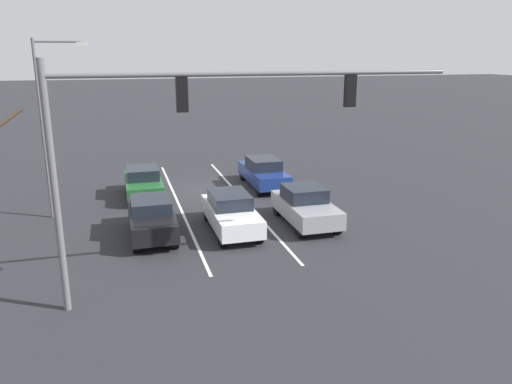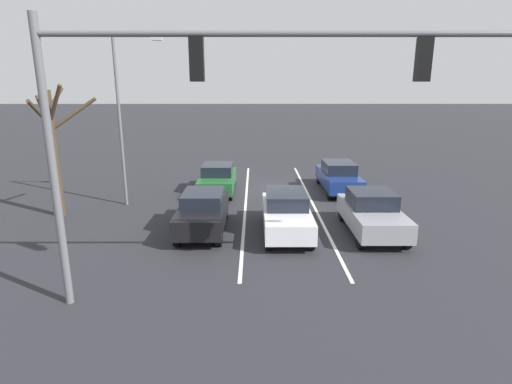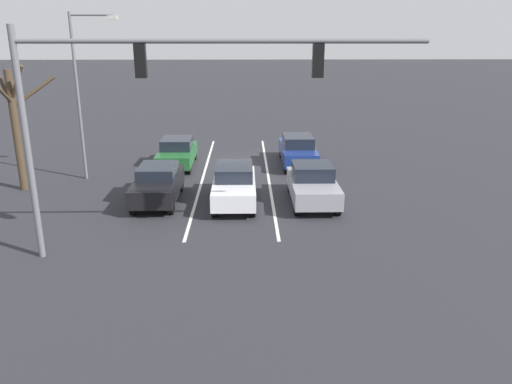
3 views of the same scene
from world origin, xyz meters
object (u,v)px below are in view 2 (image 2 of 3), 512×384
car_white_midlane_front (286,212)px  street_lamp_right_shoulder (124,109)px  car_black_rightlane_front (203,211)px  car_darkgreen_rightlane_second (218,178)px  traffic_signal_gantry (198,98)px  car_gray_leftlane_front (372,213)px  bare_tree_near (54,144)px  car_navy_leftlane_second (338,176)px

car_white_midlane_front → street_lamp_right_shoulder: bearing=-28.6°
car_black_rightlane_front → car_darkgreen_rightlane_second: bearing=-90.3°
traffic_signal_gantry → car_gray_leftlane_front: bearing=-138.4°
car_white_midlane_front → street_lamp_right_shoulder: 8.92m
car_gray_leftlane_front → street_lamp_right_shoulder: size_ratio=0.54×
traffic_signal_gantry → bare_tree_near: 10.38m
car_black_rightlane_front → car_navy_leftlane_second: (-6.53, -6.16, 0.01)m
traffic_signal_gantry → street_lamp_right_shoulder: street_lamp_right_shoulder is taller
car_white_midlane_front → car_black_rightlane_front: bearing=-4.3°
car_white_midlane_front → car_darkgreen_rightlane_second: car_white_midlane_front is taller
street_lamp_right_shoulder → car_navy_leftlane_second: bearing=-166.4°
car_darkgreen_rightlane_second → street_lamp_right_shoulder: size_ratio=0.54×
car_navy_leftlane_second → car_gray_leftlane_front: bearing=89.7°
car_white_midlane_front → street_lamp_right_shoulder: street_lamp_right_shoulder is taller
car_navy_leftlane_second → car_darkgreen_rightlane_second: (6.49, 0.22, -0.06)m
car_white_midlane_front → bare_tree_near: (9.60, -2.11, 2.35)m
car_white_midlane_front → car_navy_leftlane_second: (-3.31, -6.40, 0.01)m
car_black_rightlane_front → car_white_midlane_front: car_white_midlane_front is taller
car_darkgreen_rightlane_second → traffic_signal_gantry: (-0.68, 11.36, 4.45)m
car_white_midlane_front → car_navy_leftlane_second: car_navy_leftlane_second is taller
car_gray_leftlane_front → street_lamp_right_shoulder: street_lamp_right_shoulder is taller
car_black_rightlane_front → car_gray_leftlane_front: 6.51m
car_gray_leftlane_front → car_navy_leftlane_second: car_gray_leftlane_front is taller
car_darkgreen_rightlane_second → street_lamp_right_shoulder: bearing=30.3°
car_black_rightlane_front → car_darkgreen_rightlane_second: (-0.03, -5.93, -0.04)m
car_gray_leftlane_front → car_white_midlane_front: bearing=-0.9°
car_white_midlane_front → bare_tree_near: bare_tree_near is taller
car_gray_leftlane_front → car_darkgreen_rightlane_second: size_ratio=0.99×
traffic_signal_gantry → car_black_rightlane_front: bearing=-82.5°
car_gray_leftlane_front → traffic_signal_gantry: 8.90m
car_black_rightlane_front → car_gray_leftlane_front: size_ratio=1.03×
car_navy_leftlane_second → traffic_signal_gantry: traffic_signal_gantry is taller
car_navy_leftlane_second → traffic_signal_gantry: 13.68m
car_white_midlane_front → car_gray_leftlane_front: 3.28m
car_white_midlane_front → bare_tree_near: bearing=-12.4°
street_lamp_right_shoulder → bare_tree_near: bearing=35.4°
car_navy_leftlane_second → bare_tree_near: size_ratio=0.83×
bare_tree_near → car_darkgreen_rightlane_second: bearing=-147.6°
car_navy_leftlane_second → street_lamp_right_shoulder: street_lamp_right_shoulder is taller
bare_tree_near → car_black_rightlane_front: bearing=163.7°
car_black_rightlane_front → car_darkgreen_rightlane_second: car_black_rightlane_front is taller
car_black_rightlane_front → street_lamp_right_shoulder: size_ratio=0.55×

